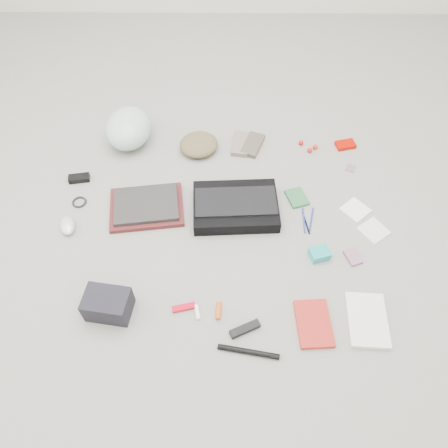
{
  "coord_description": "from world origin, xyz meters",
  "views": [
    {
      "loc": [
        0.01,
        -1.21,
        1.69
      ],
      "look_at": [
        0.0,
        0.0,
        0.05
      ],
      "focal_mm": 35.0,
      "sensor_mm": 36.0,
      "label": 1
    }
  ],
  "objects_px": {
    "laptop": "(146,204)",
    "book_red": "(314,324)",
    "accordion_wallet": "(319,254)",
    "camera_bag": "(108,304)",
    "bike_helmet": "(129,128)",
    "messenger_bag": "(236,207)"
  },
  "relations": [
    {
      "from": "bike_helmet",
      "to": "laptop",
      "type": "bearing_deg",
      "value": -70.21
    },
    {
      "from": "messenger_bag",
      "to": "accordion_wallet",
      "type": "distance_m",
      "value": 0.46
    },
    {
      "from": "bike_helmet",
      "to": "book_red",
      "type": "relative_size",
      "value": 1.47
    },
    {
      "from": "book_red",
      "to": "accordion_wallet",
      "type": "xyz_separation_m",
      "value": [
        0.06,
        0.33,
        0.01
      ]
    },
    {
      "from": "book_red",
      "to": "accordion_wallet",
      "type": "distance_m",
      "value": 0.34
    },
    {
      "from": "laptop",
      "to": "book_red",
      "type": "distance_m",
      "value": 0.96
    },
    {
      "from": "camera_bag",
      "to": "bike_helmet",
      "type": "bearing_deg",
      "value": 101.22
    },
    {
      "from": "camera_bag",
      "to": "book_red",
      "type": "height_order",
      "value": "camera_bag"
    },
    {
      "from": "bike_helmet",
      "to": "accordion_wallet",
      "type": "bearing_deg",
      "value": -34.88
    },
    {
      "from": "accordion_wallet",
      "to": "laptop",
      "type": "bearing_deg",
      "value": 144.63
    },
    {
      "from": "laptop",
      "to": "book_red",
      "type": "height_order",
      "value": "laptop"
    },
    {
      "from": "bike_helmet",
      "to": "book_red",
      "type": "distance_m",
      "value": 1.41
    },
    {
      "from": "laptop",
      "to": "messenger_bag",
      "type": "bearing_deg",
      "value": -8.78
    },
    {
      "from": "laptop",
      "to": "camera_bag",
      "type": "bearing_deg",
      "value": -106.88
    },
    {
      "from": "accordion_wallet",
      "to": "camera_bag",
      "type": "bearing_deg",
      "value": 179.96
    },
    {
      "from": "bike_helmet",
      "to": "messenger_bag",
      "type": "bearing_deg",
      "value": -37.13
    },
    {
      "from": "camera_bag",
      "to": "accordion_wallet",
      "type": "xyz_separation_m",
      "value": [
        0.9,
        0.28,
        -0.04
      ]
    },
    {
      "from": "book_red",
      "to": "accordion_wallet",
      "type": "relative_size",
      "value": 2.43
    },
    {
      "from": "laptop",
      "to": "bike_helmet",
      "type": "relative_size",
      "value": 1.02
    },
    {
      "from": "camera_bag",
      "to": "accordion_wallet",
      "type": "bearing_deg",
      "value": 25.3
    },
    {
      "from": "laptop",
      "to": "bike_helmet",
      "type": "height_order",
      "value": "bike_helmet"
    },
    {
      "from": "bike_helmet",
      "to": "camera_bag",
      "type": "distance_m",
      "value": 1.03
    }
  ]
}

